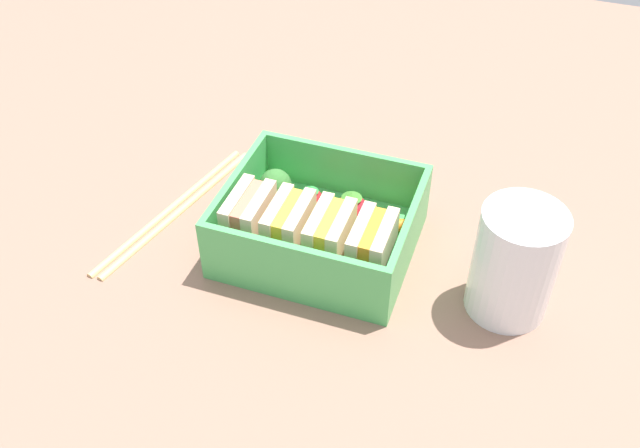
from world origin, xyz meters
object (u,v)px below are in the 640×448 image
object	(u,v)px
sandwich_center_left	(330,240)
sandwich_center	(289,230)
strawberry_left	(351,210)
chopstick_pair	(174,208)
sandwich_left	(372,250)
drinking_glass	(515,263)
broccoli_floret	(276,186)
carrot_stick_far_left	(386,225)
strawberry_far_left	(311,200)
sandwich_center_right	(249,220)

from	to	relation	value
sandwich_center_left	sandwich_center	distance (cm)	3.61
strawberry_left	chopstick_pair	distance (cm)	16.96
sandwich_left	drinking_glass	xyz separation A→B (cm)	(-11.17, -1.28, 1.03)
broccoli_floret	carrot_stick_far_left	bearing A→B (deg)	-178.74
sandwich_left	strawberry_far_left	world-z (taller)	sandwich_left
sandwich_left	broccoli_floret	distance (cm)	11.86
sandwich_center_left	sandwich_center_right	xyz separation A→B (cm)	(7.21, 0.00, 0.00)
sandwich_center_left	drinking_glass	xyz separation A→B (cm)	(-14.77, -1.28, 1.03)
sandwich_left	chopstick_pair	distance (cm)	20.42
carrot_stick_far_left	drinking_glass	size ratio (longest dim) A/B	0.50
sandwich_left	carrot_stick_far_left	distance (cm)	5.94
strawberry_left	broccoli_floret	size ratio (longest dim) A/B	0.93
sandwich_center_left	sandwich_center	xyz separation A→B (cm)	(3.61, 0.00, 0.00)
sandwich_center_right	sandwich_center	bearing A→B (deg)	180.00
sandwich_center	chopstick_pair	size ratio (longest dim) A/B	0.26
chopstick_pair	carrot_stick_far_left	bearing A→B (deg)	-171.72
chopstick_pair	drinking_glass	size ratio (longest dim) A/B	2.12
sandwich_left	sandwich_center_right	size ratio (longest dim) A/B	1.00
sandwich_left	chopstick_pair	world-z (taller)	sandwich_left
sandwich_center_left	strawberry_far_left	size ratio (longest dim) A/B	1.80
sandwich_center_right	strawberry_far_left	bearing A→B (deg)	-121.89
chopstick_pair	sandwich_left	bearing A→B (deg)	172.33
strawberry_left	chopstick_pair	bearing A→B (deg)	8.75
sandwich_center_right	strawberry_left	world-z (taller)	sandwich_center_right
broccoli_floret	drinking_glass	size ratio (longest dim) A/B	0.40
drinking_glass	sandwich_center_right	bearing A→B (deg)	3.34
sandwich_left	sandwich_center_left	bearing A→B (deg)	0.00
sandwich_left	sandwich_center_left	xyz separation A→B (cm)	(3.61, 0.00, 0.00)
sandwich_center	broccoli_floret	bearing A→B (deg)	-57.62
carrot_stick_far_left	chopstick_pair	distance (cm)	19.99
sandwich_left	strawberry_far_left	distance (cm)	9.32
sandwich_center	strawberry_left	xyz separation A→B (cm)	(-3.85, -5.23, -1.00)
sandwich_center_left	broccoli_floret	bearing A→B (deg)	-37.34
sandwich_center	carrot_stick_far_left	size ratio (longest dim) A/B	1.13
sandwich_center_right	strawberry_left	xyz separation A→B (cm)	(-7.46, -5.23, -1.00)
carrot_stick_far_left	broccoli_floret	xyz separation A→B (cm)	(10.38, 0.23, 1.80)
sandwich_center_left	strawberry_left	world-z (taller)	sandwich_center_left
sandwich_center	chopstick_pair	world-z (taller)	sandwich_center
strawberry_left	carrot_stick_far_left	bearing A→B (deg)	-174.16
sandwich_center_right	strawberry_left	size ratio (longest dim) A/B	1.49
sandwich_center_left	chopstick_pair	bearing A→B (deg)	-9.33
chopstick_pair	strawberry_left	bearing A→B (deg)	-171.25
strawberry_far_left	chopstick_pair	bearing A→B (deg)	13.10
sandwich_left	broccoli_floret	bearing A→B (deg)	-26.71
sandwich_left	strawberry_left	distance (cm)	6.30
sandwich_center_left	sandwich_center	bearing A→B (deg)	0.00
broccoli_floret	strawberry_far_left	bearing A→B (deg)	-174.94
sandwich_center_left	strawberry_left	xyz separation A→B (cm)	(-0.24, -5.23, -1.00)
sandwich_left	broccoli_floret	world-z (taller)	sandwich_left
sandwich_left	drinking_glass	world-z (taller)	drinking_glass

